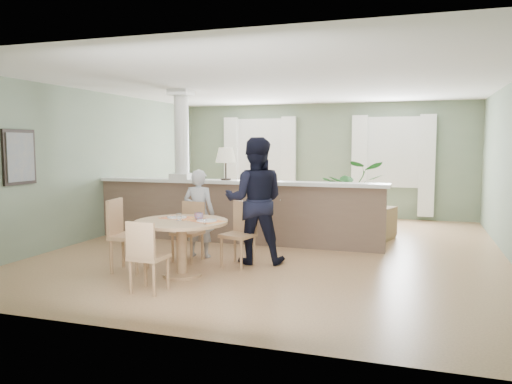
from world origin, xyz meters
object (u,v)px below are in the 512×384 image
(dining_table, at_px, (182,232))
(chair_far_boy, at_px, (190,228))
(houseplant, at_px, (351,195))
(chair_near, at_px, (146,253))
(chair_side, at_px, (124,232))
(sofa, at_px, (314,212))
(chair_far_man, at_px, (241,230))
(child_person, at_px, (199,213))
(man_person, at_px, (255,201))

(dining_table, height_order, chair_far_boy, chair_far_boy)
(houseplant, xyz_separation_m, chair_near, (-1.73, -5.11, -0.23))
(houseplant, distance_m, chair_near, 5.40)
(dining_table, height_order, chair_side, chair_side)
(sofa, xyz_separation_m, chair_far_man, (-0.51, -2.75, 0.08))
(chair_side, bearing_deg, chair_far_boy, -41.65)
(houseplant, distance_m, chair_far_man, 3.67)
(dining_table, bearing_deg, chair_far_boy, 109.14)
(houseplant, relative_size, dining_table, 1.15)
(dining_table, xyz_separation_m, chair_side, (-0.88, -0.02, -0.04))
(chair_side, bearing_deg, houseplant, -38.18)
(chair_side, bearing_deg, child_person, -37.41)
(dining_table, bearing_deg, chair_far_man, 55.78)
(sofa, height_order, chair_far_boy, chair_far_boy)
(chair_far_man, distance_m, chair_near, 1.73)
(sofa, height_order, houseplant, houseplant)
(chair_far_boy, relative_size, chair_side, 0.88)
(houseplant, bearing_deg, chair_side, -120.68)
(houseplant, distance_m, man_person, 3.43)
(chair_far_man, bearing_deg, chair_side, -136.07)
(dining_table, relative_size, chair_near, 1.42)
(dining_table, relative_size, child_person, 0.90)
(chair_far_man, bearing_deg, sofa, 93.63)
(sofa, bearing_deg, chair_side, -101.40)
(sofa, bearing_deg, man_person, -81.13)
(man_person, bearing_deg, child_person, -19.21)
(chair_far_boy, xyz_separation_m, chair_far_man, (0.83, -0.05, 0.02))
(chair_side, relative_size, man_person, 0.54)
(houseplant, height_order, chair_near, houseplant)
(houseplant, bearing_deg, dining_table, -111.31)
(chair_far_man, relative_size, man_person, 0.50)
(sofa, distance_m, chair_far_man, 2.80)
(sofa, bearing_deg, dining_table, -89.45)
(chair_far_man, height_order, chair_side, chair_side)
(houseplant, height_order, chair_far_boy, houseplant)
(chair_near, bearing_deg, chair_far_boy, -80.27)
(dining_table, bearing_deg, child_person, 102.89)
(houseplant, bearing_deg, chair_far_boy, -119.76)
(chair_far_man, xyz_separation_m, child_person, (-0.79, 0.29, 0.17))
(man_person, bearing_deg, houseplant, -120.98)
(dining_table, height_order, child_person, child_person)
(chair_side, distance_m, man_person, 1.90)
(chair_side, bearing_deg, man_person, -64.45)
(chair_far_boy, relative_size, chair_far_man, 0.95)
(houseplant, distance_m, dining_table, 4.59)
(child_person, bearing_deg, chair_far_boy, 76.09)
(dining_table, xyz_separation_m, chair_near, (-0.06, -0.84, -0.12))
(chair_near, xyz_separation_m, child_person, (-0.19, 1.92, 0.21))
(chair_near, bearing_deg, chair_side, -43.15)
(chair_near, relative_size, chair_side, 0.86)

